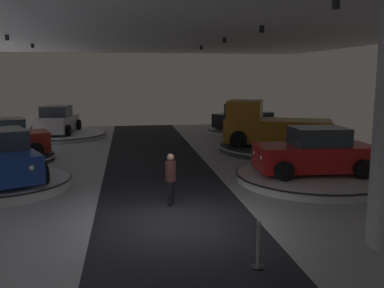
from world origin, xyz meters
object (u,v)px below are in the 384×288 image
(display_platform_far_left, at_px, (1,158))
(display_car_mid_right, at_px, (315,153))
(display_platform_deep_left, at_px, (58,135))
(display_platform_deep_right, at_px, (243,130))
(display_car_mid_left, at_px, (2,157))
(display_car_far_left, at_px, (0,140))
(display_platform_mid_right, at_px, (313,177))
(display_car_deep_right, at_px, (243,118))
(display_platform_far_right, at_px, (277,148))
(visitor_walking_near, at_px, (171,176))
(display_car_deep_left, at_px, (57,121))
(pickup_truck_far_right, at_px, (271,127))
(display_platform_mid_left, at_px, (4,184))

(display_platform_far_left, bearing_deg, display_car_mid_right, -24.14)
(display_platform_far_left, height_order, display_platform_deep_left, display_platform_deep_left)
(display_platform_deep_right, distance_m, display_platform_deep_left, 12.18)
(display_platform_deep_right, distance_m, display_car_mid_left, 17.71)
(display_car_far_left, distance_m, display_platform_mid_right, 13.65)
(display_car_mid_left, bearing_deg, display_platform_deep_left, 90.27)
(display_platform_deep_right, height_order, display_car_deep_right, display_car_deep_right)
(display_platform_far_right, height_order, display_platform_far_left, display_platform_far_right)
(display_platform_deep_right, bearing_deg, display_platform_mid_right, -94.71)
(display_car_deep_right, bearing_deg, display_car_far_left, -149.66)
(display_platform_far_left, height_order, visitor_walking_near, visitor_walking_near)
(display_platform_far_left, distance_m, display_car_far_left, 0.87)
(display_car_far_left, distance_m, display_platform_deep_left, 7.39)
(display_platform_far_left, height_order, display_car_mid_right, display_car_mid_right)
(display_car_deep_right, bearing_deg, display_car_mid_left, -133.17)
(display_platform_mid_right, bearing_deg, display_platform_far_right, 81.83)
(display_platform_far_right, height_order, display_car_deep_left, display_car_deep_left)
(display_car_deep_right, distance_m, visitor_walking_near, 16.92)
(pickup_truck_far_right, distance_m, display_car_mid_right, 6.45)
(display_car_mid_left, height_order, display_car_deep_left, display_car_mid_left)
(display_platform_far_left, distance_m, display_platform_deep_left, 7.36)
(display_car_far_left, bearing_deg, display_platform_deep_left, 79.25)
(display_platform_deep_right, relative_size, display_platform_far_left, 1.03)
(visitor_walking_near, bearing_deg, display_car_mid_right, 20.72)
(display_platform_deep_right, height_order, display_platform_mid_right, display_platform_mid_right)
(display_platform_mid_left, relative_size, display_car_mid_left, 0.99)
(display_car_mid_left, xyz_separation_m, visitor_walking_near, (5.51, -2.72, -0.21))
(display_car_far_left, height_order, display_platform_mid_left, display_car_far_left)
(pickup_truck_far_right, distance_m, display_platform_deep_left, 13.34)
(display_car_far_left, bearing_deg, pickup_truck_far_right, 3.60)
(display_car_far_left, distance_m, display_car_mid_left, 5.17)
(display_platform_deep_right, distance_m, display_platform_mid_right, 13.57)
(display_platform_deep_right, bearing_deg, display_car_mid_right, -94.57)
(display_platform_deep_left, bearing_deg, display_platform_far_left, -100.97)
(display_platform_deep_right, bearing_deg, display_car_deep_right, -150.22)
(display_platform_far_left, bearing_deg, display_car_mid_left, -73.63)
(display_platform_far_right, relative_size, display_car_mid_right, 1.41)
(display_platform_deep_right, height_order, display_platform_far_right, display_platform_far_right)
(display_car_far_left, relative_size, display_car_mid_left, 0.99)
(display_platform_mid_right, bearing_deg, display_platform_deep_right, 85.29)
(display_car_mid_right, bearing_deg, pickup_truck_far_right, 84.87)
(display_platform_deep_left, xyz_separation_m, visitor_walking_near, (5.57, -14.90, 0.74))
(display_platform_mid_left, bearing_deg, display_car_deep_right, 46.93)
(display_car_mid_right, bearing_deg, display_car_deep_right, 85.53)
(display_platform_deep_right, bearing_deg, visitor_walking_near, -112.91)
(display_car_mid_right, bearing_deg, display_platform_deep_right, 85.43)
(display_platform_mid_left, relative_size, visitor_walking_near, 2.85)
(display_car_mid_left, bearing_deg, display_car_mid_right, -3.27)
(display_platform_far_right, height_order, display_platform_deep_left, display_platform_deep_left)
(pickup_truck_far_right, relative_size, display_car_far_left, 1.26)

